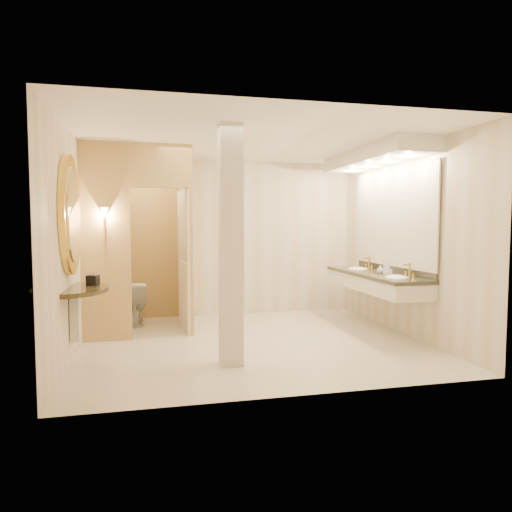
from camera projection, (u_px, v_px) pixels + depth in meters
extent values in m
plane|color=beige|center=(253.00, 342.00, 6.19)|extent=(4.50, 4.50, 0.00)
plane|color=white|center=(253.00, 140.00, 6.00)|extent=(4.50, 4.50, 0.00)
cube|color=beige|center=(228.00, 238.00, 8.04)|extent=(4.50, 0.02, 2.70)
cube|color=beige|center=(299.00, 251.00, 4.15)|extent=(4.50, 0.02, 2.70)
cube|color=beige|center=(74.00, 244.00, 5.60)|extent=(0.02, 4.00, 2.70)
cube|color=beige|center=(404.00, 241.00, 6.59)|extent=(0.02, 4.00, 2.70)
cube|color=#D4B56F|center=(186.00, 240.00, 7.14)|extent=(0.10, 1.50, 2.70)
cube|color=#D4B56F|center=(106.00, 243.00, 6.16)|extent=(0.65, 0.10, 2.70)
cube|color=#D4B56F|center=(159.00, 166.00, 6.25)|extent=(0.80, 0.10, 0.60)
cube|color=silver|center=(184.00, 261.00, 6.81)|extent=(0.14, 0.80, 2.10)
cylinder|color=gold|center=(105.00, 228.00, 6.08)|extent=(0.03, 0.03, 0.30)
cone|color=silver|center=(105.00, 213.00, 6.06)|extent=(0.14, 0.14, 0.14)
cube|color=silver|center=(375.00, 282.00, 6.85)|extent=(0.60, 2.24, 0.24)
cube|color=black|center=(375.00, 274.00, 6.84)|extent=(0.64, 2.28, 0.05)
cube|color=black|center=(392.00, 269.00, 6.89)|extent=(0.03, 2.24, 0.10)
ellipsoid|color=white|center=(396.00, 280.00, 6.25)|extent=(0.40, 0.44, 0.15)
cylinder|color=gold|center=(410.00, 270.00, 6.29)|extent=(0.03, 0.03, 0.22)
ellipsoid|color=white|center=(358.00, 271.00, 7.43)|extent=(0.40, 0.44, 0.15)
cylinder|color=gold|center=(369.00, 263.00, 7.46)|extent=(0.03, 0.03, 0.22)
cube|color=white|center=(393.00, 217.00, 6.84)|extent=(0.03, 2.24, 1.40)
cube|color=silver|center=(378.00, 157.00, 6.72)|extent=(0.75, 2.44, 0.22)
cylinder|color=black|center=(70.00, 290.00, 5.19)|extent=(1.04, 1.04, 0.05)
cube|color=silver|center=(75.00, 316.00, 5.22)|extent=(0.10, 0.10, 0.60)
cylinder|color=yellow|center=(70.00, 215.00, 5.14)|extent=(0.07, 1.04, 1.04)
cylinder|color=white|center=(74.00, 215.00, 5.15)|extent=(0.02, 0.83, 0.83)
cube|color=silver|center=(231.00, 246.00, 5.12)|extent=(0.25, 0.25, 2.70)
cube|color=black|center=(93.00, 280.00, 5.38)|extent=(0.15, 0.15, 0.12)
imported|color=white|center=(135.00, 303.00, 7.28)|extent=(0.38, 0.67, 0.69)
imported|color=beige|center=(389.00, 271.00, 6.48)|extent=(0.07, 0.07, 0.12)
imported|color=silver|center=(380.00, 269.00, 6.67)|extent=(0.12, 0.12, 0.12)
imported|color=#C6B28C|center=(386.00, 267.00, 6.48)|extent=(0.10, 0.10, 0.24)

